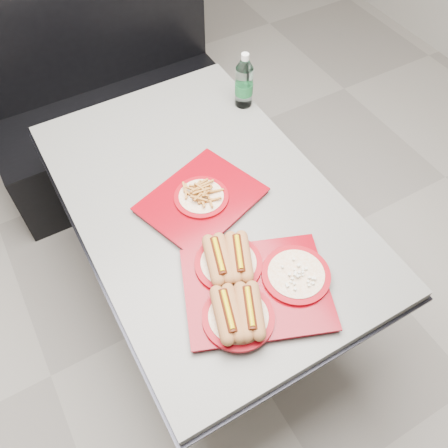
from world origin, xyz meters
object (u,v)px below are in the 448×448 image
tray_far (201,198)px  water_bottle (244,83)px  booth_bench (111,106)px  tray_near (250,286)px  diner_table (205,226)px

tray_far → water_bottle: (0.42, 0.40, 0.08)m
water_bottle → booth_bench: bearing=119.8°
booth_bench → tray_far: 1.16m
booth_bench → water_bottle: booth_bench is taller
tray_far → tray_near: bearing=-95.6°
diner_table → tray_near: size_ratio=2.59×
diner_table → booth_bench: bearing=90.0°
tray_near → water_bottle: size_ratio=2.25×
booth_bench → tray_far: bearing=-90.8°
water_bottle → tray_near: bearing=-119.8°
diner_table → booth_bench: booth_bench is taller
tray_near → diner_table: bearing=82.5°
diner_table → tray_near: 0.46m
tray_far → water_bottle: water_bottle is taller
water_bottle → tray_far: bearing=-136.3°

